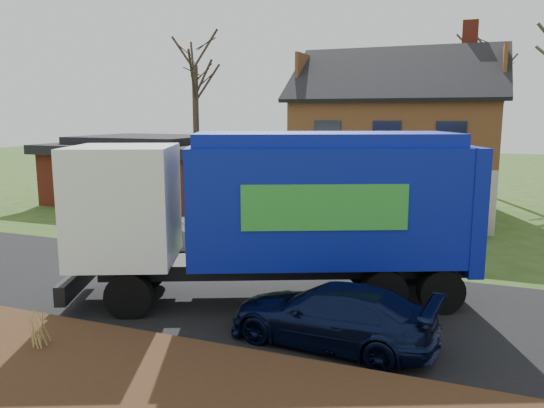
% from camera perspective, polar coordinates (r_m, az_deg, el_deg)
% --- Properties ---
extents(ground, '(120.00, 120.00, 0.00)m').
position_cam_1_polar(ground, '(14.74, -2.70, -9.91)').
color(ground, '#2E4617').
rests_on(ground, ground).
extents(road, '(80.00, 7.00, 0.02)m').
position_cam_1_polar(road, '(14.74, -2.70, -9.87)').
color(road, black).
rests_on(road, ground).
extents(mulch_verge, '(80.00, 3.50, 0.30)m').
position_cam_1_polar(mulch_verge, '(10.46, -15.13, -17.94)').
color(mulch_verge, black).
rests_on(mulch_verge, ground).
extents(main_house, '(12.95, 8.95, 9.26)m').
position_cam_1_polar(main_house, '(26.94, 12.39, 7.53)').
color(main_house, '#C0B69B').
rests_on(main_house, ground).
extents(ranch_house, '(9.80, 8.20, 3.70)m').
position_cam_1_polar(ranch_house, '(31.32, -13.28, 3.70)').
color(ranch_house, '#993521').
rests_on(ranch_house, ground).
extents(garbage_truck, '(10.67, 6.68, 4.47)m').
position_cam_1_polar(garbage_truck, '(13.87, 1.08, -0.15)').
color(garbage_truck, black).
rests_on(garbage_truck, ground).
extents(silver_sedan, '(5.03, 2.50, 1.59)m').
position_cam_1_polar(silver_sedan, '(20.08, -13.94, -2.52)').
color(silver_sedan, '#999CA0').
rests_on(silver_sedan, ground).
extents(navy_wagon, '(4.71, 2.30, 1.32)m').
position_cam_1_polar(navy_wagon, '(11.74, 6.40, -11.79)').
color(navy_wagon, black).
rests_on(navy_wagon, ground).
extents(tree_front_west, '(3.38, 3.38, 10.06)m').
position_cam_1_polar(tree_front_west, '(26.72, -8.38, 16.79)').
color(tree_front_west, '#382C21').
rests_on(tree_front_west, ground).
extents(tree_back, '(3.72, 3.72, 11.77)m').
position_cam_1_polar(tree_back, '(35.45, 22.89, 16.86)').
color(tree_back, '#3F2F26').
rests_on(tree_back, ground).
extents(grass_clump_mid, '(0.34, 0.28, 0.94)m').
position_cam_1_polar(grass_clump_mid, '(11.95, -23.61, -11.59)').
color(grass_clump_mid, '#A48648').
rests_on(grass_clump_mid, mulch_verge).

